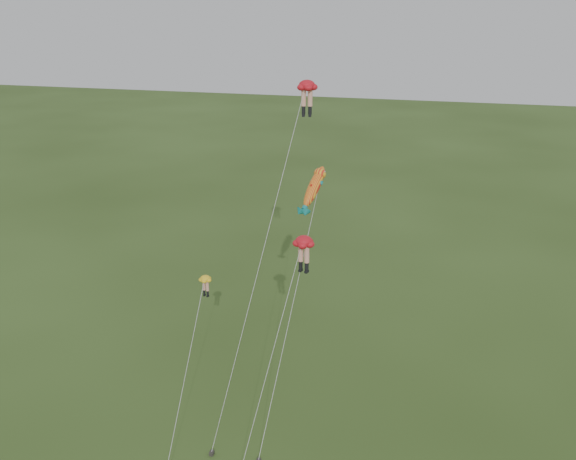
# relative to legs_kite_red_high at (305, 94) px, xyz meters

# --- Properties ---
(ground) EXTENTS (300.00, 300.00, 0.00)m
(ground) POSITION_rel_legs_kite_red_high_xyz_m (-1.87, -11.28, -20.90)
(ground) COLOR #2B4017
(ground) RESTS_ON ground
(legs_kite_red_high) EXTENTS (4.15, 12.74, 21.82)m
(legs_kite_red_high) POSITION_rel_legs_kite_red_high_xyz_m (0.00, 0.00, 0.00)
(legs_kite_red_high) COLOR red
(legs_kite_red_high) RESTS_ON ground
(legs_kite_red_mid) EXTENTS (3.34, 7.71, 13.60)m
(legs_kite_red_mid) POSITION_rel_legs_kite_red_high_xyz_m (1.62, -7.45, -8.05)
(legs_kite_red_mid) COLOR red
(legs_kite_red_mid) RESTS_ON ground
(legs_kite_yellow) EXTENTS (1.62, 11.10, 9.41)m
(legs_kite_yellow) POSITION_rel_legs_kite_red_high_xyz_m (-5.49, -6.07, -12.34)
(legs_kite_yellow) COLOR yellow
(legs_kite_yellow) RESTS_ON ground
(fish_kite) EXTENTS (1.93, 12.80, 16.16)m
(fish_kite) POSITION_rel_legs_kite_red_high_xyz_m (0.80, -0.60, -6.32)
(fish_kite) COLOR yellow
(fish_kite) RESTS_ON ground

